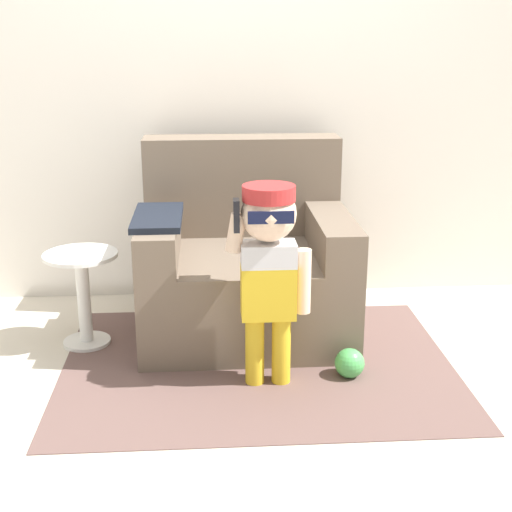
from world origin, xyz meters
The scene contains 7 objects.
ground_plane centered at (0.00, 0.00, 0.00)m, with size 10.00×10.00×0.00m, color beige.
wall_back centered at (0.00, 0.71, 1.30)m, with size 10.00×0.05×2.60m.
armchair centered at (0.02, 0.18, 0.34)m, with size 1.03×0.89×0.94m.
person_child centered at (0.09, -0.44, 0.58)m, with size 0.36×0.27×0.87m.
side_table centered at (-0.76, 0.02, 0.28)m, with size 0.35×0.35×0.46m.
rug centered at (0.06, -0.27, 0.00)m, with size 1.77×1.35×0.01m.
toy_ball centered at (0.45, -0.42, 0.07)m, with size 0.13×0.13×0.13m.
Camera 1 is at (-0.16, -3.22, 1.46)m, focal length 50.00 mm.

